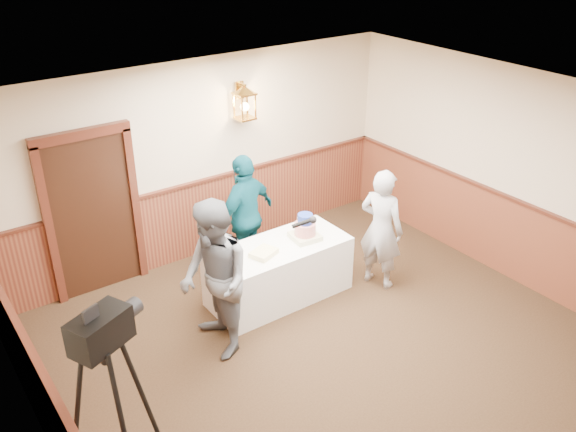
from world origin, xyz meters
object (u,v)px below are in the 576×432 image
sheet_cake_yellow (264,253)px  baker (381,229)px  interviewer (215,280)px  tv_camera_rig (116,421)px  sheet_cake_green (224,256)px  tiered_cake (305,229)px  assistant_p (246,216)px  display_table (279,271)px

sheet_cake_yellow → baker: size_ratio=0.19×
interviewer → tv_camera_rig: 2.02m
interviewer → sheet_cake_green: bearing=150.8°
tiered_cake → interviewer: size_ratio=0.20×
baker → assistant_p: 1.77m
display_table → sheet_cake_yellow: 0.50m
baker → assistant_p: bearing=26.1°
sheet_cake_yellow → assistant_p: size_ratio=0.18×
tv_camera_rig → sheet_cake_yellow: bearing=8.6°
sheet_cake_green → assistant_p: assistant_p is taller
sheet_cake_green → tv_camera_rig: tv_camera_rig is taller
tiered_cake → sheet_cake_green: tiered_cake is taller
interviewer → sheet_cake_yellow: bearing=121.1°
interviewer → baker: 2.41m
tiered_cake → interviewer: interviewer is taller
tiered_cake → tv_camera_rig: tv_camera_rig is taller
sheet_cake_yellow → tv_camera_rig: (-2.48, -1.60, 0.06)m
display_table → sheet_cake_yellow: bearing=-163.3°
display_table → baker: 1.42m
tiered_cake → assistant_p: 0.87m
display_table → interviewer: interviewer is taller
sheet_cake_yellow → assistant_p: (0.27, 0.82, 0.08)m
tiered_cake → sheet_cake_yellow: 0.66m
interviewer → tv_camera_rig: bearing=-44.4°
tiered_cake → sheet_cake_green: (-1.08, 0.18, -0.10)m
display_table → assistant_p: size_ratio=1.04×
sheet_cake_green → baker: 2.06m
sheet_cake_green → assistant_p: 0.92m
sheet_cake_green → sheet_cake_yellow: bearing=-27.2°
display_table → interviewer: bearing=-158.5°
interviewer → display_table: bearing=119.6°
tiered_cake → sheet_cake_yellow: tiered_cake is taller
display_table → sheet_cake_green: bearing=169.1°
sheet_cake_green → interviewer: size_ratio=0.18×
tiered_cake → sheet_cake_green: size_ratio=1.13×
display_table → tv_camera_rig: bearing=-148.6°
sheet_cake_green → baker: (1.96, -0.64, 0.03)m
sheet_cake_yellow → baker: (1.53, -0.42, 0.04)m
sheet_cake_yellow → assistant_p: bearing=71.8°
interviewer → tiered_cake: bearing=113.1°
baker → sheet_cake_green: bearing=52.6°
tiered_cake → baker: size_ratio=0.23×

